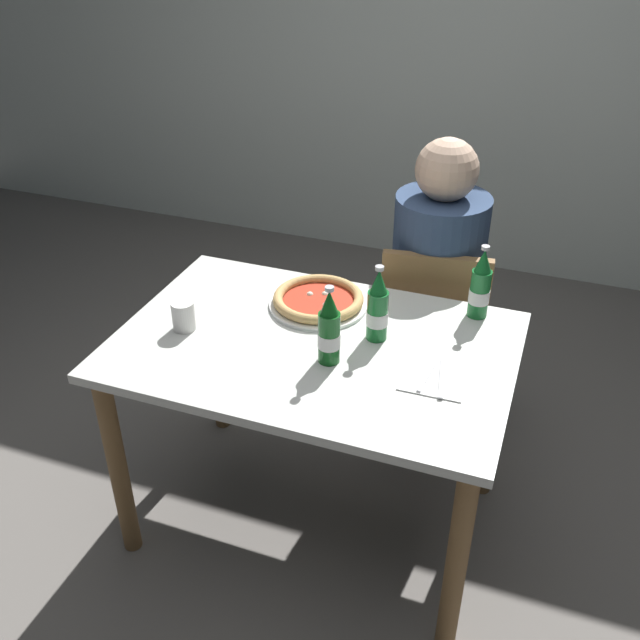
# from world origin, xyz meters

# --- Properties ---
(ground_plane) EXTENTS (8.00, 8.00, 0.00)m
(ground_plane) POSITION_xyz_m (0.00, 0.00, 0.00)
(ground_plane) COLOR slate
(back_wall_tiled) EXTENTS (7.00, 0.10, 2.60)m
(back_wall_tiled) POSITION_xyz_m (0.00, 2.20, 1.30)
(back_wall_tiled) COLOR silver
(back_wall_tiled) RESTS_ON ground_plane
(dining_table_main) EXTENTS (1.20, 0.80, 0.75)m
(dining_table_main) POSITION_xyz_m (0.00, 0.00, 0.64)
(dining_table_main) COLOR silver
(dining_table_main) RESTS_ON ground_plane
(chair_behind_table) EXTENTS (0.45, 0.45, 0.85)m
(chair_behind_table) POSITION_xyz_m (0.25, 0.61, 0.48)
(chair_behind_table) COLOR olive
(chair_behind_table) RESTS_ON ground_plane
(diner_seated) EXTENTS (0.34, 0.34, 1.21)m
(diner_seated) POSITION_xyz_m (0.24, 0.66, 0.58)
(diner_seated) COLOR #2D3342
(diner_seated) RESTS_ON ground_plane
(pizza_margherita_near) EXTENTS (0.32, 0.32, 0.04)m
(pizza_margherita_near) POSITION_xyz_m (-0.06, 0.21, 0.77)
(pizza_margherita_near) COLOR white
(pizza_margherita_near) RESTS_ON dining_table_main
(beer_bottle_left) EXTENTS (0.07, 0.07, 0.25)m
(beer_bottle_left) POSITION_xyz_m (0.44, 0.33, 0.85)
(beer_bottle_left) COLOR #196B2D
(beer_bottle_left) RESTS_ON dining_table_main
(beer_bottle_center) EXTENTS (0.07, 0.07, 0.25)m
(beer_bottle_center) POSITION_xyz_m (0.07, -0.08, 0.85)
(beer_bottle_center) COLOR #14591E
(beer_bottle_center) RESTS_ON dining_table_main
(beer_bottle_right) EXTENTS (0.07, 0.07, 0.25)m
(beer_bottle_right) POSITION_xyz_m (0.17, 0.09, 0.85)
(beer_bottle_right) COLOR #196B2D
(beer_bottle_right) RESTS_ON dining_table_main
(napkin_with_cutlery) EXTENTS (0.18, 0.19, 0.01)m
(napkin_with_cutlery) POSITION_xyz_m (0.38, -0.05, 0.75)
(napkin_with_cutlery) COLOR white
(napkin_with_cutlery) RESTS_ON dining_table_main
(paper_cup) EXTENTS (0.07, 0.07, 0.09)m
(paper_cup) POSITION_xyz_m (-0.41, -0.07, 0.80)
(paper_cup) COLOR white
(paper_cup) RESTS_ON dining_table_main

